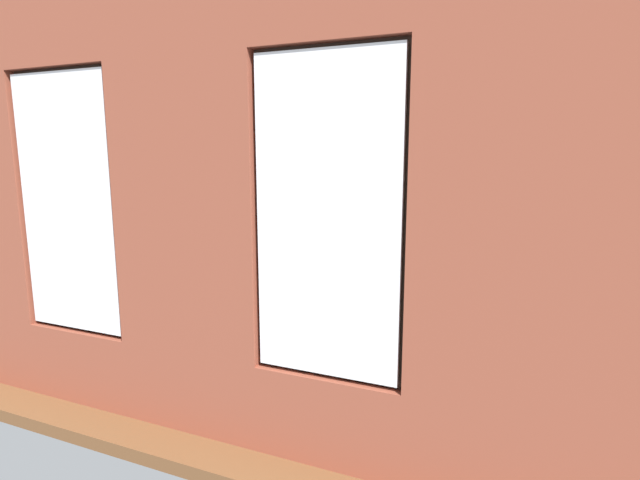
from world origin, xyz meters
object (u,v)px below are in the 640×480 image
at_px(table_plant_small, 340,259).
at_px(remote_gray, 370,268).
at_px(remote_silver, 343,270).
at_px(potted_plant_corner_near_left, 578,252).
at_px(couch_by_window, 229,348).
at_px(media_console, 149,267).
at_px(potted_plant_near_tv, 126,247).
at_px(cup_ceramic, 331,262).
at_px(potted_plant_between_couches, 392,351).
at_px(tv_flatscreen, 146,225).
at_px(potted_plant_mid_room_small, 434,274).
at_px(remote_black, 308,267).
at_px(couch_left, 574,311).
at_px(coffee_table, 340,273).

relative_size(table_plant_small, remote_gray, 1.38).
height_order(remote_silver, potted_plant_corner_near_left, potted_plant_corner_near_left).
bearing_deg(remote_silver, couch_by_window, -84.72).
bearing_deg(media_console, table_plant_small, -172.74).
relative_size(couch_by_window, potted_plant_near_tv, 1.22).
relative_size(cup_ceramic, potted_plant_between_couches, 0.12).
height_order(tv_flatscreen, potted_plant_mid_room_small, tv_flatscreen).
xyz_separation_m(cup_ceramic, potted_plant_corner_near_left, (-3.00, -1.59, 0.08)).
bearing_deg(media_console, potted_plant_near_tv, 119.48).
height_order(table_plant_small, remote_gray, table_plant_small).
relative_size(couch_by_window, tv_flatscreen, 2.00).
bearing_deg(potted_plant_corner_near_left, media_console, 19.95).
distance_m(remote_black, media_console, 2.43).
bearing_deg(potted_plant_corner_near_left, potted_plant_between_couches, 70.45).
height_order(couch_left, tv_flatscreen, tv_flatscreen).
height_order(remote_black, media_console, media_console).
bearing_deg(potted_plant_mid_room_small, potted_plant_between_couches, 94.42).
height_order(cup_ceramic, remote_silver, cup_ceramic).
relative_size(couch_by_window, potted_plant_mid_room_small, 3.21).
xyz_separation_m(remote_gray, remote_silver, (0.26, 0.26, 0.00)).
bearing_deg(remote_black, potted_plant_corner_near_left, -39.45).
height_order(media_console, potted_plant_corner_near_left, potted_plant_corner_near_left).
bearing_deg(couch_left, potted_plant_corner_near_left, 179.65).
height_order(coffee_table, remote_black, remote_black).
distance_m(tv_flatscreen, potted_plant_near_tv, 1.12).
bearing_deg(table_plant_small, potted_plant_corner_near_left, -149.22).
relative_size(remote_gray, remote_silver, 1.00).
distance_m(couch_left, potted_plant_between_couches, 2.55).
distance_m(couch_left, media_console, 5.49).
height_order(couch_by_window, tv_flatscreen, tv_flatscreen).
xyz_separation_m(coffee_table, remote_black, (0.39, 0.12, 0.07)).
distance_m(media_console, potted_plant_near_tv, 1.22).
bearing_deg(tv_flatscreen, coffee_table, -172.80).
height_order(remote_gray, potted_plant_corner_near_left, potted_plant_corner_near_left).
xyz_separation_m(remote_silver, media_console, (2.90, 0.24, -0.17)).
height_order(potted_plant_corner_near_left, potted_plant_between_couches, potted_plant_corner_near_left).
xyz_separation_m(couch_left, remote_gray, (2.33, -0.47, 0.13)).
relative_size(table_plant_small, remote_silver, 1.38).
xyz_separation_m(coffee_table, cup_ceramic, (0.16, -0.10, 0.11)).
distance_m(coffee_table, media_console, 2.83).
bearing_deg(remote_silver, table_plant_small, 137.03).
bearing_deg(potted_plant_corner_near_left, couch_left, 85.76).
xyz_separation_m(cup_ceramic, potted_plant_near_tv, (2.09, 1.43, 0.30)).
xyz_separation_m(cup_ceramic, remote_black, (0.23, 0.22, -0.04)).
bearing_deg(potted_plant_between_couches, coffee_table, -61.42).
bearing_deg(tv_flatscreen, potted_plant_near_tv, 119.41).
bearing_deg(remote_gray, coffee_table, -124.45).
distance_m(remote_silver, potted_plant_corner_near_left, 3.29).
relative_size(cup_ceramic, table_plant_small, 0.42).
distance_m(table_plant_small, tv_flatscreen, 2.84).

